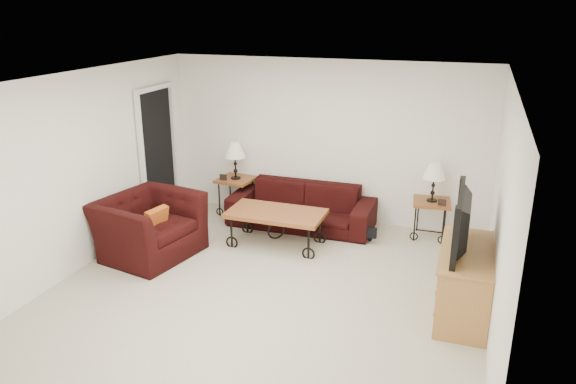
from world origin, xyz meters
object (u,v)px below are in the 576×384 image
Objects in this scene: lamp_left at (235,161)px; side_table_right at (430,219)px; coffee_table at (276,228)px; backpack at (370,226)px; sofa at (301,206)px; lamp_right at (434,182)px; side_table_left at (236,196)px; tv_stand at (465,282)px; television at (470,222)px; armchair at (149,227)px.

side_table_right is at bearing -0.00° from lamp_left.
backpack is (1.24, 0.55, -0.02)m from coffee_table.
sofa is 3.89× the size of lamp_right.
coffee_table is at bearing -98.18° from sofa.
tv_stand reaches higher than side_table_left.
lamp_left is 0.47× the size of tv_stand.
side_table_right is (1.92, 0.18, -0.04)m from sofa.
coffee_table is at bearing -112.56° from television.
lamp_right is at bearing -0.00° from lamp_left.
side_table_left is 1.00× the size of lamp_left.
armchair is (-0.47, -1.84, -0.48)m from lamp_left.
armchair is 3.10m from backpack.
tv_stand is (0.55, -2.05, -0.47)m from lamp_right.
armchair reaches higher than sofa.
coffee_table is at bearing 157.60° from tv_stand.
tv_stand reaches higher than backpack.
armchair is at bearing -150.61° from coffee_table.
lamp_left is 4.21m from tv_stand.
tv_stand is 0.71m from television.
coffee_table is (-0.12, -0.81, -0.07)m from sofa.
lamp_left is 1.96m from armchair.
armchair is at bearing 177.08° from tv_stand.
side_table_left reaches higher than side_table_right.
armchair is 1.10× the size of television.
side_table_right is at bearing -165.52° from television.
lamp_right is 2.13m from television.
backpack is (-0.80, -0.43, -0.62)m from lamp_right.
sofa is 1.74× the size of tv_stand.
armchair reaches higher than side_table_right.
side_table_left is 0.47× the size of tv_stand.
coffee_table is at bearing -154.16° from lamp_right.
television is (0.53, -2.05, 0.24)m from lamp_right.
coffee_table is 2.90m from television.
side_table_right is (3.09, -0.00, -0.01)m from side_table_left.
television is 2.26m from backpack.
lamp_right is 0.50× the size of television.
coffee_table reaches higher than backpack.
sofa is 3.72× the size of lamp_left.
sofa is 1.93m from side_table_right.
side_table_right is at bearing 25.84° from coffee_table.
tv_stand is at bearing -75.00° from lamp_right.
armchair reaches higher than coffee_table.
television is at bearing -75.52° from side_table_right.
backpack is at bearing 24.03° from coffee_table.
armchair is 2.69× the size of backpack.
armchair reaches higher than tv_stand.
television reaches higher than sofa.
coffee_table is (1.05, -0.99, -0.64)m from lamp_left.
tv_stand is at bearing -81.41° from armchair.
lamp_right reaches higher than coffee_table.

